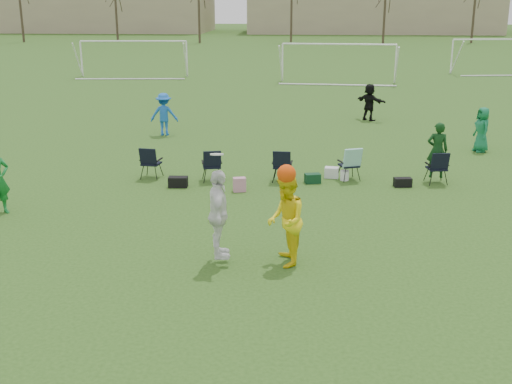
# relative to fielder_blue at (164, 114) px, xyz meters

# --- Properties ---
(ground) EXTENTS (260.00, 260.00, 0.00)m
(ground) POSITION_rel_fielder_blue_xyz_m (3.66, -14.35, -0.84)
(ground) COLOR #294C17
(ground) RESTS_ON ground
(fielder_blue) EXTENTS (1.12, 0.70, 1.68)m
(fielder_blue) POSITION_rel_fielder_blue_xyz_m (0.00, 0.00, 0.00)
(fielder_blue) COLOR blue
(fielder_blue) RESTS_ON ground
(fielder_green_far) EXTENTS (0.66, 0.87, 1.59)m
(fielder_green_far) POSITION_rel_fielder_blue_xyz_m (11.81, -1.96, -0.04)
(fielder_green_far) COLOR #136F44
(fielder_green_far) RESTS_ON ground
(fielder_black) EXTENTS (1.43, 1.39, 1.63)m
(fielder_black) POSITION_rel_fielder_blue_xyz_m (8.41, 3.89, -0.02)
(fielder_black) COLOR black
(fielder_black) RESTS_ON ground
(center_contest) EXTENTS (2.07, 1.19, 2.35)m
(center_contest) POSITION_rel_fielder_blue_xyz_m (4.67, -12.65, 0.19)
(center_contest) COLOR white
(center_contest) RESTS_ON ground
(sideline_setup) EXTENTS (9.19, 2.00, 1.80)m
(sideline_setup) POSITION_rel_fielder_blue_xyz_m (5.78, -6.28, -0.30)
(sideline_setup) COLOR #0E3513
(sideline_setup) RESTS_ON ground
(goal_left) EXTENTS (7.39, 0.76, 2.46)m
(goal_left) POSITION_rel_fielder_blue_xyz_m (-6.34, 19.65, 1.09)
(goal_left) COLOR white
(goal_left) RESTS_ON ground
(goal_mid) EXTENTS (7.40, 0.63, 2.46)m
(goal_mid) POSITION_rel_fielder_blue_xyz_m (7.66, 17.65, 1.09)
(goal_mid) COLOR white
(goal_mid) RESTS_ON ground
(goal_right) EXTENTS (7.35, 1.14, 2.46)m
(goal_right) POSITION_rel_fielder_blue_xyz_m (19.66, 23.65, 1.09)
(goal_right) COLOR white
(goal_right) RESTS_ON ground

